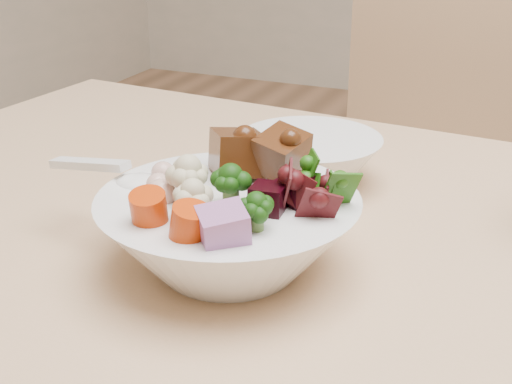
% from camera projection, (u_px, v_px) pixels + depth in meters
% --- Properties ---
extents(chair_far, '(0.48, 0.48, 0.92)m').
position_uv_depth(chair_far, '(425.00, 189.00, 1.27)').
color(chair_far, tan).
rests_on(chair_far, ground).
extents(food_bowl, '(0.22, 0.22, 0.12)m').
position_uv_depth(food_bowl, '(231.00, 227.00, 0.60)').
color(food_bowl, white).
rests_on(food_bowl, dining_table).
extents(soup_spoon, '(0.13, 0.05, 0.03)m').
position_uv_depth(soup_spoon, '(127.00, 179.00, 0.63)').
color(soup_spoon, white).
rests_on(soup_spoon, food_bowl).
extents(side_bowl, '(0.16, 0.16, 0.05)m').
position_uv_depth(side_bowl, '(309.00, 160.00, 0.79)').
color(side_bowl, white).
rests_on(side_bowl, dining_table).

